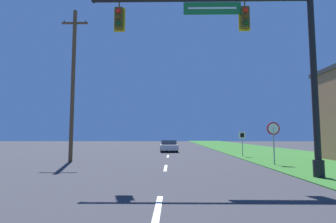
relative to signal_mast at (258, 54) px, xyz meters
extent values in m
cube|color=#2D6626|center=(6.42, 19.25, -5.25)|extent=(10.00, 110.00, 0.04)
cube|color=silver|center=(-4.08, -4.75, -5.26)|extent=(0.16, 2.80, 0.01)
cube|color=silver|center=(-4.08, 3.25, -5.26)|extent=(0.16, 2.80, 0.01)
cube|color=silver|center=(-4.08, 11.25, -5.26)|extent=(0.16, 2.80, 0.01)
cube|color=silver|center=(-4.08, 19.25, -5.26)|extent=(0.16, 2.80, 0.01)
cube|color=silver|center=(-4.08, 27.25, -5.26)|extent=(0.16, 2.80, 0.01)
cylinder|color=black|center=(2.32, 0.00, -4.88)|extent=(0.44, 0.44, 0.70)
cylinder|color=black|center=(2.32, 0.00, -1.09)|extent=(0.26, 0.26, 8.27)
cylinder|color=black|center=(-2.44, 0.00, 2.44)|extent=(9.52, 0.16, 0.16)
sphere|color=black|center=(-7.20, 0.00, 2.44)|extent=(0.21, 0.21, 0.21)
cube|color=#196B33|center=(-1.96, 0.00, 2.04)|extent=(2.51, 0.06, 0.55)
cube|color=white|center=(-1.96, -0.03, 2.04)|extent=(2.11, 0.01, 0.08)
cylinder|color=#4C4214|center=(-6.06, 0.00, 2.26)|extent=(0.06, 0.06, 0.35)
cube|color=yellow|center=(-6.06, 0.14, 1.61)|extent=(0.50, 0.03, 1.11)
cube|color=#4C4214|center=(-6.06, 0.00, 1.61)|extent=(0.34, 0.24, 0.95)
sphere|color=red|center=(-6.06, -0.14, 1.90)|extent=(0.22, 0.22, 0.22)
sphere|color=#51380F|center=(-6.06, -0.14, 1.61)|extent=(0.22, 0.22, 0.22)
sphere|color=#0F3D19|center=(-6.06, -0.14, 1.33)|extent=(0.22, 0.22, 0.22)
cylinder|color=#4C4214|center=(-0.53, 0.00, 2.26)|extent=(0.06, 0.06, 0.35)
cube|color=yellow|center=(-0.53, 0.14, 1.61)|extent=(0.50, 0.03, 1.11)
cube|color=#4C4214|center=(-0.53, 0.00, 1.61)|extent=(0.34, 0.24, 0.95)
sphere|color=red|center=(-0.53, -0.14, 1.90)|extent=(0.22, 0.22, 0.22)
sphere|color=#51380F|center=(-0.53, -0.14, 1.61)|extent=(0.22, 0.22, 0.22)
sphere|color=#0F3D19|center=(-0.53, -0.14, 1.33)|extent=(0.22, 0.22, 0.22)
cylinder|color=black|center=(-3.35, 19.22, -4.95)|extent=(0.22, 0.64, 0.64)
cylinder|color=black|center=(-4.95, 19.14, -4.95)|extent=(0.22, 0.64, 0.64)
cylinder|color=black|center=(-3.21, 16.27, -4.95)|extent=(0.22, 0.64, 0.64)
cylinder|color=black|center=(-4.80, 16.19, -4.95)|extent=(0.22, 0.64, 0.64)
cube|color=#B7B7BC|center=(-4.08, 17.71, -4.77)|extent=(2.04, 4.44, 0.55)
cube|color=#283342|center=(-4.08, 17.82, -4.28)|extent=(1.69, 1.91, 0.42)
cube|color=#B7B7BC|center=(-4.08, 17.82, -4.10)|extent=(1.65, 1.87, 0.06)
cube|color=#B71414|center=(-3.97, 15.56, -4.71)|extent=(1.68, 0.14, 0.14)
cylinder|color=gray|center=(2.32, 4.67, -4.13)|extent=(0.07, 0.07, 2.20)
cylinder|color=red|center=(2.32, 4.67, -3.10)|extent=(0.76, 0.04, 0.76)
cylinder|color=white|center=(2.32, 4.65, -3.10)|extent=(0.61, 0.01, 0.61)
cylinder|color=gray|center=(2.06, 10.70, -4.23)|extent=(0.06, 0.06, 2.00)
cube|color=white|center=(2.06, 10.70, -3.50)|extent=(0.55, 0.04, 0.60)
cube|color=black|center=(2.06, 10.67, -3.50)|extent=(0.31, 0.01, 0.34)
cylinder|color=brown|center=(-10.51, 6.51, -0.03)|extent=(0.26, 0.26, 10.48)
cube|color=brown|center=(-10.51, 6.51, 4.31)|extent=(1.80, 0.12, 0.12)
cylinder|color=#333338|center=(-11.26, 6.51, 4.43)|extent=(0.08, 0.08, 0.12)
cylinder|color=#333338|center=(-9.76, 6.51, 4.43)|extent=(0.08, 0.08, 0.12)
camera|label=1|loc=(-3.74, -11.05, -3.52)|focal=28.00mm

